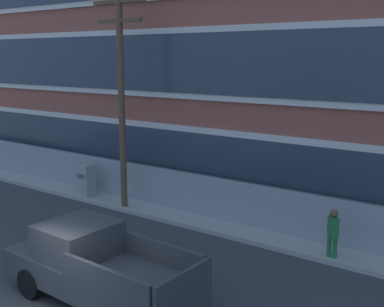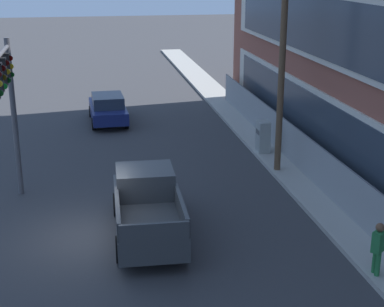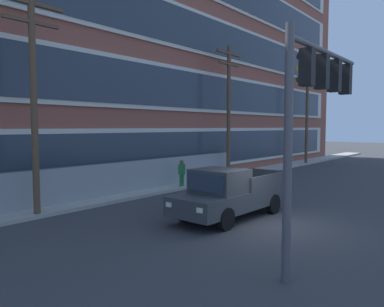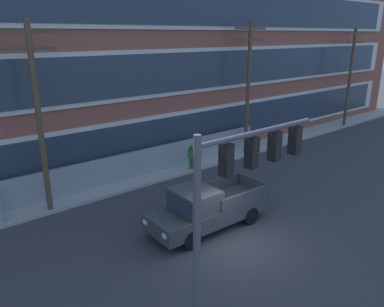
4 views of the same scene
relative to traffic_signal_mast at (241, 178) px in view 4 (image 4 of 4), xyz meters
name	(u,v)px [view 4 (image 4 of 4)]	position (x,y,z in m)	size (l,w,h in m)	color
ground_plane	(234,244)	(2.64, 2.61, -4.34)	(160.00, 160.00, 0.00)	#38383A
sidewalk_building_side	(128,183)	(2.64, 10.91, -4.26)	(80.00, 1.88, 0.16)	#9E9B93
brick_mill_building	(154,10)	(9.32, 17.59, 5.43)	(51.14, 12.08, 19.52)	brown
chain_link_fence	(63,183)	(-0.97, 11.17, -3.43)	(28.18, 0.06, 1.79)	gray
traffic_signal_mast	(241,178)	(0.00, 0.00, 0.00)	(4.68, 0.43, 5.85)	#4C4C51
pickup_truck_dark_grey	(207,208)	(2.68, 4.34, -3.40)	(5.67, 2.23, 1.98)	#383A3D
utility_pole_near_corner	(38,112)	(-2.02, 10.25, 0.52)	(2.63, 0.26, 8.74)	brown
utility_pole_midblock	(248,83)	(11.87, 10.47, 0.67)	(2.78, 0.26, 8.97)	brown
utility_pole_far_east	(350,73)	(24.91, 10.25, 0.49)	(2.78, 0.26, 8.64)	brown
pedestrian_near_cabinet	(191,156)	(6.70, 10.23, -3.37)	(0.43, 0.46, 1.69)	#236B38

